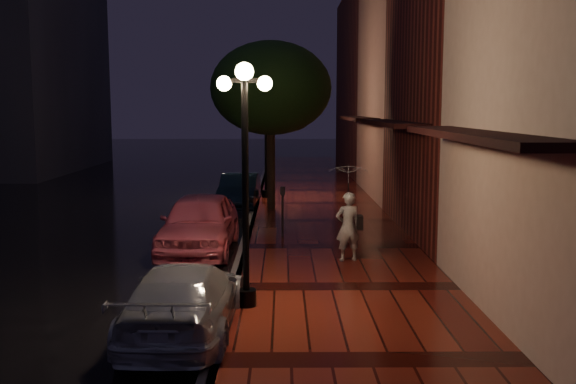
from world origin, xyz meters
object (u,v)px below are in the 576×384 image
(streetlamp_near, at_px, (245,170))
(navy_car, at_px, (240,191))
(street_tree, at_px, (271,91))
(woman_with_umbrella, at_px, (348,197))
(parking_meter, at_px, (283,206))
(silver_car, at_px, (184,299))
(pink_car, at_px, (199,223))
(streetlamp_far, at_px, (266,136))

(streetlamp_near, relative_size, navy_car, 1.12)
(navy_car, bearing_deg, streetlamp_near, -84.03)
(street_tree, xyz_separation_m, woman_with_umbrella, (1.91, -7.57, -2.61))
(parking_meter, bearing_deg, silver_car, -108.88)
(navy_car, bearing_deg, woman_with_umbrella, -69.28)
(navy_car, height_order, parking_meter, parking_meter)
(street_tree, height_order, parking_meter, street_tree)
(streetlamp_near, distance_m, pink_car, 5.56)
(pink_car, relative_size, silver_car, 1.08)
(navy_car, distance_m, parking_meter, 6.31)
(street_tree, relative_size, parking_meter, 4.21)
(parking_meter, bearing_deg, pink_car, -155.61)
(navy_car, height_order, silver_car, navy_car)
(street_tree, bearing_deg, parking_meter, -85.21)
(pink_car, xyz_separation_m, woman_with_umbrella, (3.65, -1.61, 0.88))
(silver_car, bearing_deg, streetlamp_far, -92.21)
(pink_car, height_order, navy_car, pink_car)
(streetlamp_near, distance_m, street_tree, 11.12)
(streetlamp_far, distance_m, silver_car, 15.23)
(woman_with_umbrella, distance_m, parking_meter, 3.34)
(silver_car, relative_size, parking_meter, 2.98)
(streetlamp_near, xyz_separation_m, pink_car, (-1.49, 5.03, -1.84))
(woman_with_umbrella, bearing_deg, streetlamp_far, -92.72)
(silver_car, distance_m, woman_with_umbrella, 5.56)
(streetlamp_far, xyz_separation_m, navy_car, (-0.95, -1.59, -1.97))
(streetlamp_far, bearing_deg, parking_meter, -85.16)
(streetlamp_near, height_order, silver_car, streetlamp_near)
(silver_car, bearing_deg, pink_car, -83.58)
(streetlamp_near, height_order, woman_with_umbrella, streetlamp_near)
(silver_car, height_order, parking_meter, parking_meter)
(streetlamp_near, distance_m, woman_with_umbrella, 4.16)
(street_tree, relative_size, woman_with_umbrella, 2.57)
(silver_car, xyz_separation_m, parking_meter, (1.60, 7.39, 0.39))
(pink_car, xyz_separation_m, navy_car, (0.54, 7.38, -0.12))
(woman_with_umbrella, bearing_deg, streetlamp_near, 43.34)
(navy_car, bearing_deg, silver_car, -88.41)
(silver_car, height_order, woman_with_umbrella, woman_with_umbrella)
(woman_with_umbrella, bearing_deg, pink_car, -38.12)
(silver_car, bearing_deg, parking_meter, -100.82)
(streetlamp_far, bearing_deg, street_tree, -85.09)
(street_tree, distance_m, woman_with_umbrella, 8.23)
(streetlamp_far, xyz_separation_m, parking_meter, (0.65, -7.68, -1.61))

